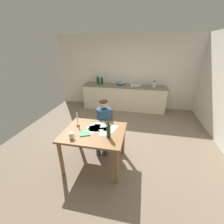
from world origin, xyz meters
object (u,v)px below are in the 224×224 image
(chair_at_table, at_px, (105,126))
(sink_unit, at_px, (137,85))
(person_seated, at_px, (104,121))
(coffee_mug, at_px, (72,136))
(mixing_bowl, at_px, (120,83))
(wine_glass_near_sink, at_px, (126,81))
(book_magazine, at_px, (85,133))
(teacup_on_counter, at_px, (132,85))
(bottle_wine_red, at_px, (102,81))
(bottle_oil, at_px, (97,80))
(bottle_vinegar, at_px, (99,81))
(wine_glass_by_kettle, at_px, (123,81))
(dining_table, at_px, (94,136))
(candlestick, at_px, (78,122))
(stovetop_kettle, at_px, (154,84))
(wine_bottle_on_table, at_px, (109,131))

(chair_at_table, height_order, sink_unit, sink_unit)
(person_seated, height_order, coffee_mug, person_seated)
(mixing_bowl, bearing_deg, wine_glass_near_sink, 27.20)
(book_magazine, relative_size, teacup_on_counter, 1.56)
(chair_at_table, distance_m, coffee_mug, 1.10)
(bottle_wine_red, bearing_deg, bottle_oil, 176.71)
(chair_at_table, relative_size, wine_glass_near_sink, 5.55)
(bottle_oil, bearing_deg, book_magazine, -77.28)
(chair_at_table, bearing_deg, book_magazine, -101.03)
(bottle_vinegar, height_order, wine_glass_by_kettle, bottle_vinegar)
(dining_table, distance_m, wine_glass_by_kettle, 3.19)
(bottle_vinegar, height_order, mixing_bowl, bottle_vinegar)
(chair_at_table, xyz_separation_m, candlestick, (-0.39, -0.58, 0.35))
(bottle_wine_red, relative_size, mixing_bowl, 0.98)
(sink_unit, distance_m, wine_glass_near_sink, 0.42)
(coffee_mug, height_order, mixing_bowl, mixing_bowl)
(chair_at_table, height_order, bottle_oil, bottle_oil)
(candlestick, relative_size, teacup_on_counter, 2.44)
(stovetop_kettle, bearing_deg, person_seated, -115.57)
(stovetop_kettle, distance_m, wine_glass_near_sink, 0.99)
(candlestick, bearing_deg, teacup_on_counter, 73.03)
(coffee_mug, distance_m, wine_glass_by_kettle, 3.50)
(coffee_mug, relative_size, sink_unit, 0.32)
(chair_at_table, xyz_separation_m, bottle_wine_red, (-0.71, 2.40, 0.54))
(dining_table, relative_size, candlestick, 3.98)
(bottle_wine_red, bearing_deg, wine_bottle_on_table, -72.90)
(coffee_mug, xyz_separation_m, wine_glass_near_sink, (0.53, 3.46, 0.21))
(wine_bottle_on_table, relative_size, bottle_vinegar, 1.10)
(mixing_bowl, distance_m, wine_glass_by_kettle, 0.15)
(chair_at_table, height_order, coffee_mug, same)
(stovetop_kettle, xyz_separation_m, wine_glass_by_kettle, (-1.09, 0.15, 0.01))
(bottle_vinegar, distance_m, bottle_wine_red, 0.17)
(bottle_wine_red, distance_m, wine_glass_near_sink, 0.92)
(person_seated, distance_m, bottle_wine_red, 2.67)
(bottle_oil, height_order, wine_glass_by_kettle, bottle_oil)
(person_seated, distance_m, bottle_vinegar, 2.54)
(dining_table, distance_m, candlestick, 0.44)
(person_seated, xyz_separation_m, teacup_on_counter, (0.43, 2.31, 0.27))
(chair_at_table, relative_size, mixing_bowl, 3.18)
(chair_at_table, height_order, stovetop_kettle, stovetop_kettle)
(sink_unit, relative_size, mixing_bowl, 1.34)
(bottle_vinegar, distance_m, wine_glass_near_sink, 1.01)
(coffee_mug, bearing_deg, mixing_bowl, 84.49)
(chair_at_table, distance_m, sink_unit, 2.43)
(bottle_oil, bearing_deg, candlestick, -80.59)
(person_seated, distance_m, stovetop_kettle, 2.74)
(chair_at_table, distance_m, person_seated, 0.25)
(candlestick, distance_m, bottle_oil, 3.03)
(dining_table, xyz_separation_m, person_seated, (0.04, 0.56, 0.05))
(book_magazine, relative_size, mixing_bowl, 0.68)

